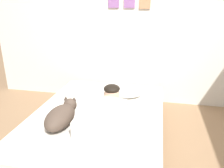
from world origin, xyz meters
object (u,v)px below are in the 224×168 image
at_px(pillow, 123,92).
at_px(cell_phone, 77,124).
at_px(bed, 98,126).
at_px(person_lying, 105,110).
at_px(coffee_cup, 117,94).
at_px(dog, 61,115).

distance_m(pillow, cell_phone, 0.91).
relative_size(bed, pillow, 4.02).
xyz_separation_m(person_lying, coffee_cup, (0.01, 0.66, -0.07)).
distance_m(pillow, person_lying, 0.68).
xyz_separation_m(dog, cell_phone, (0.16, 0.04, -0.10)).
height_order(bed, coffee_cup, coffee_cup).
bearing_deg(cell_phone, bed, 64.45).
bearing_deg(dog, person_lying, 26.37).
relative_size(dog, coffee_cup, 4.60).
relative_size(pillow, cell_phone, 3.71).
relative_size(bed, person_lying, 2.27).
bearing_deg(dog, cell_phone, 13.14).
bearing_deg(dog, coffee_cup, 63.65).
xyz_separation_m(bed, dog, (-0.30, -0.33, 0.28)).
distance_m(coffee_cup, cell_phone, 0.87).
xyz_separation_m(pillow, person_lying, (-0.08, -0.68, 0.05)).
xyz_separation_m(pillow, cell_phone, (-0.34, -0.85, -0.05)).
relative_size(person_lying, dog, 1.60).
distance_m(bed, pillow, 0.63).
xyz_separation_m(pillow, coffee_cup, (-0.07, -0.02, -0.02)).
relative_size(coffee_cup, cell_phone, 0.89).
bearing_deg(person_lying, bed, 131.69).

